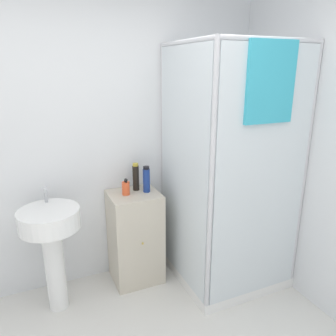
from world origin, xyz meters
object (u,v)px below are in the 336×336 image
(sink, at_px, (51,237))
(shampoo_bottle_blue, at_px, (146,180))
(shampoo_bottle_tall_black, at_px, (136,177))
(soap_dispenser, at_px, (126,188))

(sink, height_order, shampoo_bottle_blue, shampoo_bottle_blue)
(sink, height_order, shampoo_bottle_tall_black, shampoo_bottle_tall_black)
(sink, bearing_deg, soap_dispenser, 10.60)
(sink, relative_size, shampoo_bottle_tall_black, 4.04)
(shampoo_bottle_tall_black, xyz_separation_m, shampoo_bottle_blue, (0.07, -0.08, -0.01))
(soap_dispenser, xyz_separation_m, shampoo_bottle_tall_black, (0.11, 0.07, 0.06))
(sink, relative_size, soap_dispenser, 6.86)
(soap_dispenser, bearing_deg, sink, -169.40)
(sink, xyz_separation_m, soap_dispenser, (0.64, 0.12, 0.26))
(shampoo_bottle_blue, bearing_deg, soap_dispenser, 177.29)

